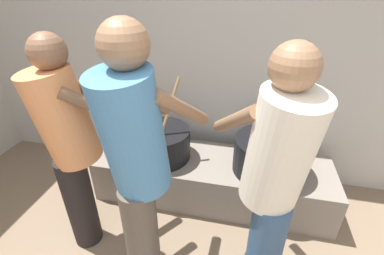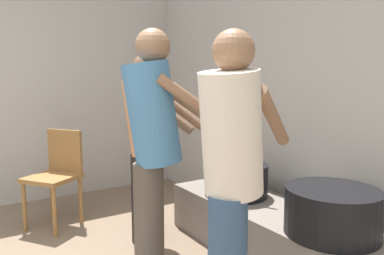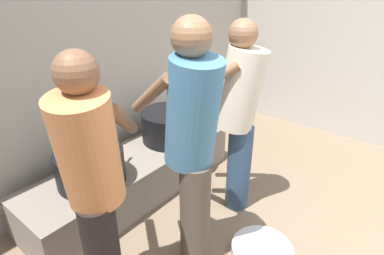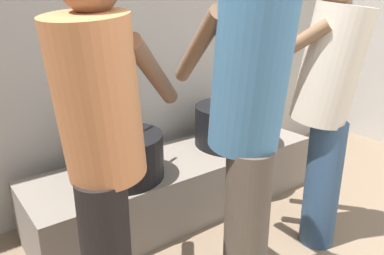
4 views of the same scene
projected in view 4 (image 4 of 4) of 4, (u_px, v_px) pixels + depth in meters
block_enclosure_rear at (135, 24)px, 2.63m from camera, size 5.30×0.20×2.47m
hearth_ledge at (181, 183)px, 2.57m from camera, size 2.04×0.60×0.39m
cooking_pot_main at (120, 156)px, 2.18m from camera, size 0.52×0.52×0.72m
cooking_pot_secondary at (234, 125)px, 2.71m from camera, size 0.57×0.57×0.29m
cook_in_cream_shirt at (327, 97)px, 1.99m from camera, size 0.59×0.73×1.58m
cook_in_orange_shirt at (102, 144)px, 1.38m from camera, size 0.70×0.65×1.54m
cook_in_blue_shirt at (248, 113)px, 1.51m from camera, size 0.51×0.74×1.66m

